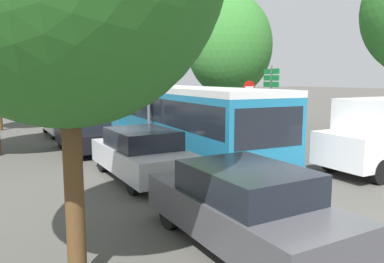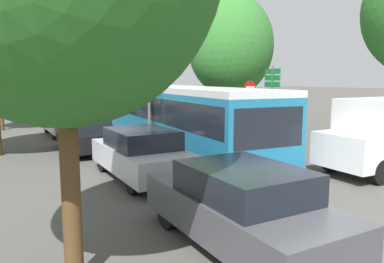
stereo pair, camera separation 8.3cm
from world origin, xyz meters
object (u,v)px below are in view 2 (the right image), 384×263
(articulated_bus, at_px, (159,109))
(no_entry_sign, at_px, (250,99))
(queued_car_black, at_px, (86,135))
(traffic_light, at_px, (149,90))
(tree_right_mid, at_px, (231,48))
(queued_car_white, at_px, (65,121))
(city_bus_rear, at_px, (33,97))
(queued_car_silver, at_px, (141,153))
(direction_sign_post, at_px, (272,85))
(queued_car_graphite, at_px, (241,206))

(articulated_bus, height_order, no_entry_sign, no_entry_sign)
(articulated_bus, height_order, queued_car_black, articulated_bus)
(traffic_light, height_order, tree_right_mid, tree_right_mid)
(articulated_bus, height_order, queued_car_white, articulated_bus)
(articulated_bus, height_order, city_bus_rear, articulated_bus)
(tree_right_mid, bearing_deg, articulated_bus, -158.71)
(city_bus_rear, distance_m, tree_right_mid, 17.98)
(articulated_bus, height_order, queued_car_silver, articulated_bus)
(direction_sign_post, xyz_separation_m, tree_right_mid, (-0.29, 3.41, 2.14))
(tree_right_mid, bearing_deg, queued_car_graphite, -124.55)
(queued_car_silver, xyz_separation_m, queued_car_black, (-0.41, 4.95, -0.05))
(city_bus_rear, bearing_deg, tree_right_mid, -147.12)
(queued_car_silver, xyz_separation_m, tree_right_mid, (9.20, 8.54, 3.96))
(direction_sign_post, bearing_deg, queued_car_black, 9.37)
(queued_car_graphite, relative_size, tree_right_mid, 0.53)
(queued_car_silver, bearing_deg, tree_right_mid, -46.76)
(city_bus_rear, xyz_separation_m, tree_right_mid, (9.39, -14.99, 3.26))
(no_entry_sign, relative_size, tree_right_mid, 0.36)
(articulated_bus, height_order, direction_sign_post, direction_sign_post)
(queued_car_silver, relative_size, no_entry_sign, 1.51)
(no_entry_sign, bearing_deg, tree_right_mid, 159.87)
(queued_car_white, bearing_deg, queued_car_graphite, -179.55)
(queued_car_white, height_order, direction_sign_post, direction_sign_post)
(city_bus_rear, relative_size, traffic_light, 3.42)
(city_bus_rear, xyz_separation_m, no_entry_sign, (8.07, -18.58, 0.43))
(city_bus_rear, height_order, direction_sign_post, direction_sign_post)
(queued_car_graphite, distance_m, queued_car_black, 10.06)
(queued_car_graphite, bearing_deg, city_bus_rear, 0.36)
(traffic_light, relative_size, no_entry_sign, 1.21)
(queued_car_black, bearing_deg, tree_right_mid, -69.14)
(traffic_light, distance_m, tree_right_mid, 9.49)
(city_bus_rear, bearing_deg, queued_car_graphite, -179.20)
(city_bus_rear, xyz_separation_m, queued_car_graphite, (-0.01, -28.63, -0.71))
(articulated_bus, bearing_deg, queued_car_graphite, -13.69)
(articulated_bus, relative_size, direction_sign_post, 4.89)
(no_entry_sign, bearing_deg, direction_sign_post, 96.70)
(articulated_bus, height_order, traffic_light, traffic_light)
(tree_right_mid, bearing_deg, queued_car_silver, -137.14)
(queued_car_black, distance_m, direction_sign_post, 10.08)
(queued_car_black, height_order, queued_car_white, queued_car_white)
(no_entry_sign, xyz_separation_m, direction_sign_post, (1.61, 0.19, 0.69))
(articulated_bus, distance_m, queued_car_black, 4.19)
(traffic_light, bearing_deg, tree_right_mid, 142.98)
(city_bus_rear, xyz_separation_m, direction_sign_post, (9.68, -18.40, 1.13))
(queued_car_silver, bearing_deg, no_entry_sign, -57.54)
(articulated_bus, distance_m, queued_car_white, 5.36)
(queued_car_graphite, bearing_deg, articulated_bus, -17.45)
(queued_car_silver, relative_size, direction_sign_post, 1.18)
(traffic_light, distance_m, direction_sign_post, 8.07)
(city_bus_rear, relative_size, tree_right_mid, 1.47)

